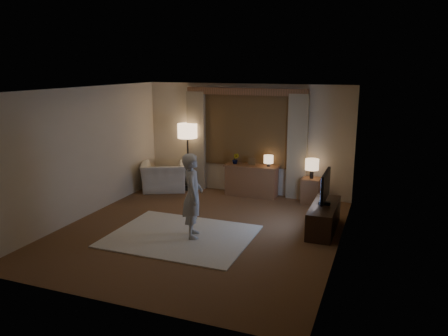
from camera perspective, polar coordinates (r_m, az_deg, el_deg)
The scene contains 13 objects.
room at distance 8.30m, azimuth -1.89°, elevation 1.64°, with size 5.04×5.54×2.64m.
rug at distance 7.99m, azimuth -5.65°, elevation -8.82°, with size 2.50×2.00×0.02m, color #EDE5C7.
sideboard at distance 10.28m, azimuth 3.61°, elevation -1.74°, with size 1.20×0.40×0.70m, color brown.
picture_frame at distance 10.17m, azimuth 3.65°, elevation 0.71°, with size 0.16×0.02×0.20m, color brown.
plant at distance 10.29m, azimuth 1.53°, elevation 1.16°, with size 0.17×0.13×0.30m, color #999999.
table_lamp_sideboard at distance 10.05m, azimuth 5.84°, elevation 1.08°, with size 0.22×0.22×0.30m.
floor_lamp at distance 10.66m, azimuth -4.80°, elevation 4.39°, with size 0.48×0.48×1.63m.
armchair at distance 10.80m, azimuth -7.82°, elevation -1.10°, with size 1.08×0.94×0.70m, color beige.
side_table at distance 9.94m, azimuth 11.27°, elevation -2.91°, with size 0.40×0.40×0.56m, color brown.
table_lamp_side at distance 9.80m, azimuth 11.42°, elevation 0.40°, with size 0.30×0.30×0.44m.
tv_stand at distance 8.36m, azimuth 12.90°, elevation -6.32°, with size 0.45×1.40×0.50m, color black.
tv at distance 8.19m, azimuth 13.10°, elevation -2.38°, with size 0.21×0.87×0.63m.
person at distance 7.69m, azimuth -4.13°, elevation -3.62°, with size 0.55×0.36×1.51m, color #B9B4AA.
Camera 1 is at (3.15, -7.00, 3.00)m, focal length 35.00 mm.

